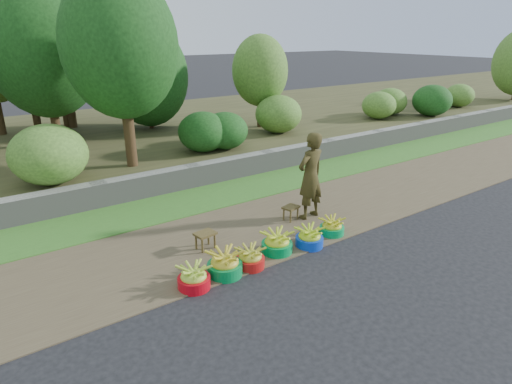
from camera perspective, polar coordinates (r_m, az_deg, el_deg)
ground_plane at (r=7.38m, az=6.37°, el=-8.27°), size 120.00×120.00×0.00m
dirt_shoulder at (r=8.24m, az=0.68°, el=-4.80°), size 80.00×2.50×0.02m
grass_verge at (r=9.81m, az=-6.09°, el=-0.59°), size 80.00×1.50×0.04m
retaining_wall at (r=10.43m, az=-8.40°, el=2.11°), size 80.00×0.35×0.55m
earth_bank at (r=14.85m, az=-17.01°, el=6.89°), size 80.00×10.00×0.50m
basin_a at (r=6.45m, az=-8.29°, el=-11.28°), size 0.48×0.48×0.36m
basin_b at (r=6.70m, az=-4.19°, el=-9.58°), size 0.55×0.55×0.41m
basin_c at (r=6.90m, az=-0.77°, el=-8.82°), size 0.46×0.46×0.35m
basin_d at (r=7.32m, az=2.81°, el=-6.84°), size 0.53×0.53×0.40m
basin_e at (r=7.59m, az=7.14°, el=-6.05°), size 0.49×0.49×0.37m
basin_f at (r=8.06m, az=10.09°, el=-4.63°), size 0.45×0.45×0.34m
stool_left at (r=7.42m, az=-6.79°, el=-5.83°), size 0.38×0.31×0.30m
stool_right at (r=8.52m, az=4.67°, el=-2.29°), size 0.37×0.32×0.28m
vendor_woman at (r=8.45m, az=7.27°, el=2.12°), size 0.69×0.50×1.74m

